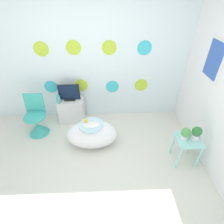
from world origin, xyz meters
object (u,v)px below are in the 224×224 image
Objects in this scene: vase at (58,99)px; potted_plant_left at (186,133)px; chair at (37,122)px; potted_plant_right at (196,133)px; bathtub at (92,134)px; tv at (69,93)px.

vase is 0.84× the size of potted_plant_left.
potted_plant_right is (2.72, -0.78, 0.35)m from chair.
potted_plant_left is at bearing -15.70° from bathtub.
chair is at bearing 161.45° from bathtub.
tv is 2.41× the size of vase.
bathtub is at bearing 165.79° from potted_plant_right.
bathtub is at bearing -43.81° from vase.
potted_plant_left is (1.93, -1.16, -0.07)m from tv.
potted_plant_right is at bearing -0.52° from potted_plant_left.
vase is at bearing 136.19° from bathtub.
tv is (0.63, 0.38, 0.41)m from chair.
potted_plant_left is (2.13, -1.05, 0.01)m from vase.
chair is 3.86× the size of potted_plant_left.
potted_plant_left is (1.46, -0.41, 0.36)m from bathtub.
bathtub is at bearing -57.95° from tv.
chair is at bearing 164.02° from potted_plant_right.
chair is at bearing -148.79° from tv.
bathtub is at bearing -18.55° from chair.
vase is 0.77× the size of potted_plant_right.
potted_plant_right reaches higher than potted_plant_left.
tv reaches higher than potted_plant_right.
chair is at bearing -147.08° from vase.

